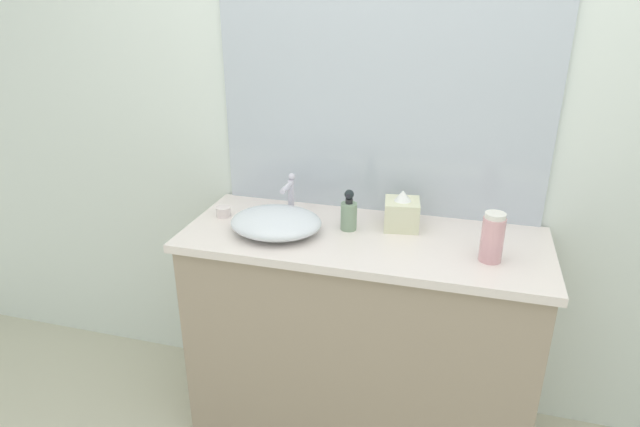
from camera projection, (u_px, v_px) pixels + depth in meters
name	position (u px, v px, depth m)	size (l,w,h in m)	color
bathroom_wall_rear	(404.00, 113.00, 2.10)	(6.00, 0.06, 2.60)	silver
vanity_counter	(360.00, 337.00, 2.18)	(1.35, 0.54, 0.90)	tan
wall_mirror_panel	(383.00, 54.00, 2.00)	(1.28, 0.01, 1.24)	#B2BCC6
sink_basin	(276.00, 222.00, 2.02)	(0.34, 0.30, 0.08)	silver
faucet	(290.00, 192.00, 2.14)	(0.03, 0.13, 0.17)	silver
soap_dispenser	(349.00, 213.00, 2.04)	(0.06, 0.06, 0.16)	gray
lotion_bottle	(492.00, 238.00, 1.80)	(0.08, 0.08, 0.17)	#D59A9F
tissue_box	(402.00, 212.00, 2.05)	(0.15, 0.15, 0.15)	beige
candle_jar	(223.00, 212.00, 2.17)	(0.06, 0.06, 0.04)	silver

